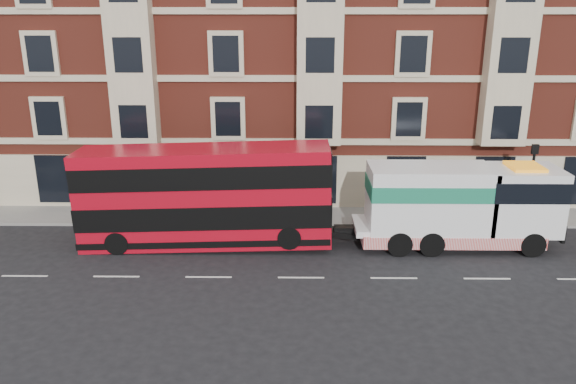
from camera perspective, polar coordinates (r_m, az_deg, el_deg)
The scene contains 8 objects.
ground at distance 24.47m, azimuth 1.33°, elevation -8.70°, with size 120.00×120.00×0.00m, color black.
sidewalk at distance 31.34m, azimuth 1.20°, elevation -2.46°, with size 90.00×3.00×0.15m, color slate.
victorian_terrace at distance 36.93m, azimuth 2.03°, elevation 16.44°, with size 45.00×12.00×20.40m.
lamp_post_west at distance 29.84m, azimuth -10.35°, elevation 1.46°, with size 0.35×0.15×4.35m.
lamp_post_east at distance 31.76m, azimuth 23.46°, elevation 1.25°, with size 0.35×0.15×4.35m.
double_decker_bus at distance 27.18m, azimuth -8.43°, elevation -0.27°, with size 12.00×2.76×4.86m.
tow_truck at distance 28.07m, azimuth 16.73°, elevation -1.24°, with size 9.61×2.84×4.00m.
pedestrian at distance 31.17m, azimuth -16.68°, elevation -1.51°, with size 0.63×0.41×1.73m, color #1B1830.
Camera 1 is at (-0.28, -21.91, 10.88)m, focal length 35.00 mm.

